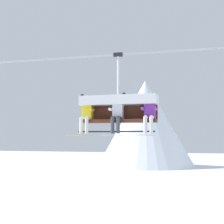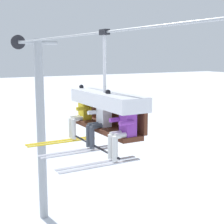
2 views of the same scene
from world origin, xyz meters
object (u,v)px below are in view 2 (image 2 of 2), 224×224
(lift_tower_near, at_px, (40,126))
(skier_yellow, at_px, (80,112))
(skier_purple, at_px, (122,128))
(chairlift_chair, at_px, (108,106))
(skier_white, at_px, (99,119))

(lift_tower_near, height_order, skier_yellow, lift_tower_near)
(lift_tower_near, relative_size, skier_purple, 4.60)
(lift_tower_near, height_order, chairlift_chair, lift_tower_near)
(chairlift_chair, distance_m, skier_white, 0.35)
(chairlift_chair, relative_size, skier_white, 1.47)
(skier_purple, bearing_deg, lift_tower_near, 173.53)
(chairlift_chair, distance_m, skier_yellow, 1.06)
(skier_purple, bearing_deg, skier_yellow, 179.80)
(skier_yellow, bearing_deg, skier_purple, -0.20)
(chairlift_chair, xyz_separation_m, skier_yellow, (-1.00, -0.21, -0.27))
(lift_tower_near, distance_m, skier_white, 7.43)
(skier_white, bearing_deg, skier_purple, -0.39)
(skier_yellow, height_order, skier_white, same)
(skier_yellow, distance_m, skier_purple, 2.00)
(chairlift_chair, relative_size, skier_purple, 1.47)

